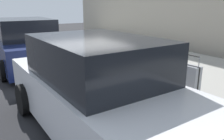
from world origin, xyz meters
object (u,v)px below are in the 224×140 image
at_px(bollard_post, 96,52).
at_px(parked_car_white_0, 97,89).
at_px(suitcase_black_4, 131,65).
at_px(suitcase_navy_1, 171,76).
at_px(suitcase_red_5, 120,60).
at_px(fire_hydrant, 107,54).
at_px(parked_car_navy_1, 26,45).
at_px(suitcase_maroon_2, 158,73).
at_px(suitcase_silver_0, 189,81).
at_px(suitcase_olive_3, 143,69).

bearing_deg(bollard_post, parked_car_white_0, 151.61).
relative_size(suitcase_black_4, parked_car_white_0, 0.19).
distance_m(suitcase_navy_1, suitcase_red_5, 2.16).
bearing_deg(fire_hydrant, parked_car_white_0, 146.73).
bearing_deg(suitcase_red_5, suitcase_black_4, -178.53).
distance_m(suitcase_navy_1, parked_car_navy_1, 5.40).
bearing_deg(suitcase_black_4, suitcase_maroon_2, -177.49).
bearing_deg(suitcase_silver_0, suitcase_maroon_2, -0.55).
bearing_deg(suitcase_olive_3, suitcase_navy_1, -178.46).
bearing_deg(suitcase_maroon_2, suitcase_black_4, 2.51).
bearing_deg(parked_car_navy_1, bollard_post, -122.08).
distance_m(suitcase_maroon_2, fire_hydrant, 2.56).
relative_size(suitcase_black_4, suitcase_red_5, 1.18).
xyz_separation_m(suitcase_navy_1, fire_hydrant, (3.04, 0.02, -0.00)).
height_order(suitcase_olive_3, bollard_post, suitcase_olive_3).
height_order(fire_hydrant, parked_car_white_0, parked_car_white_0).
distance_m(suitcase_olive_3, fire_hydrant, 2.01).
xyz_separation_m(suitcase_black_4, fire_hydrant, (1.44, -0.00, 0.08)).
bearing_deg(suitcase_red_5, suitcase_olive_3, -179.74).
bearing_deg(suitcase_maroon_2, fire_hydrant, 1.06).
bearing_deg(fire_hydrant, suitcase_olive_3, 179.70).
bearing_deg(suitcase_olive_3, suitcase_black_4, -0.93).
distance_m(suitcase_olive_3, parked_car_white_0, 2.77).
xyz_separation_m(suitcase_navy_1, parked_car_white_0, (-0.48, 2.33, 0.27)).
bearing_deg(suitcase_silver_0, fire_hydrant, 0.61).
relative_size(suitcase_olive_3, parked_car_white_0, 0.18).
xyz_separation_m(suitcase_olive_3, suitcase_black_4, (0.57, -0.01, -0.02)).
relative_size(suitcase_silver_0, suitcase_black_4, 1.15).
xyz_separation_m(suitcase_black_4, parked_car_navy_1, (3.27, 2.31, 0.37)).
bearing_deg(suitcase_black_4, suitcase_olive_3, 179.07).
height_order(suitcase_olive_3, parked_car_navy_1, parked_car_navy_1).
bearing_deg(parked_car_white_0, suitcase_silver_0, -90.94).
relative_size(suitcase_olive_3, bollard_post, 1.11).
height_order(parked_car_white_0, parked_car_navy_1, parked_car_navy_1).
height_order(suitcase_silver_0, parked_car_white_0, parked_car_white_0).
relative_size(suitcase_black_4, bollard_post, 1.17).
height_order(fire_hydrant, bollard_post, bollard_post).
distance_m(suitcase_red_5, fire_hydrant, 0.88).
bearing_deg(suitcase_silver_0, suitcase_red_5, 1.14).
distance_m(fire_hydrant, parked_car_navy_1, 2.96).
height_order(fire_hydrant, parked_car_navy_1, parked_car_navy_1).
bearing_deg(suitcase_navy_1, suitcase_silver_0, -177.75).
xyz_separation_m(suitcase_silver_0, parked_car_navy_1, (5.39, 2.35, 0.29)).
bearing_deg(suitcase_navy_1, suitcase_maroon_2, -3.56).
height_order(suitcase_maroon_2, parked_car_navy_1, parked_car_navy_1).
bearing_deg(parked_car_white_0, suitcase_navy_1, -78.32).
relative_size(suitcase_silver_0, suitcase_maroon_2, 1.50).
height_order(suitcase_navy_1, bollard_post, suitcase_navy_1).
bearing_deg(suitcase_olive_3, parked_car_white_0, 123.31).
bearing_deg(suitcase_red_5, suitcase_maroon_2, -177.84).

